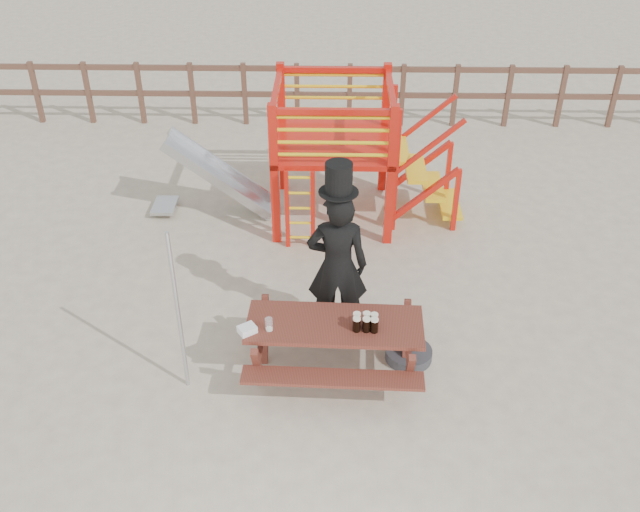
{
  "coord_description": "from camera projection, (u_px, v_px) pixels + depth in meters",
  "views": [
    {
      "loc": [
        0.21,
        -5.94,
        5.62
      ],
      "look_at": [
        0.07,
        0.8,
        1.08
      ],
      "focal_mm": 40.0,
      "sensor_mm": 36.0,
      "label": 1
    }
  ],
  "objects": [
    {
      "name": "paper_bag",
      "position": [
        247.0,
        329.0,
        7.51
      ],
      "size": [
        0.23,
        0.22,
        0.08
      ],
      "primitive_type": "cube",
      "rotation": [
        0.0,
        0.0,
        0.6
      ],
      "color": "white",
      "rests_on": "picnic_table"
    },
    {
      "name": "man_with_hat",
      "position": [
        337.0,
        262.0,
        8.12
      ],
      "size": [
        0.71,
        0.47,
        2.27
      ],
      "rotation": [
        0.0,
        0.0,
        3.14
      ],
      "color": "black",
      "rests_on": "ground"
    },
    {
      "name": "picnic_table",
      "position": [
        334.0,
        342.0,
        7.81
      ],
      "size": [
        1.95,
        1.38,
        0.74
      ],
      "rotation": [
        0.0,
        0.0,
        -0.03
      ],
      "color": "maroon",
      "rests_on": "ground"
    },
    {
      "name": "back_fence",
      "position": [
        323.0,
        88.0,
        13.46
      ],
      "size": [
        15.09,
        0.09,
        1.2
      ],
      "color": "brown",
      "rests_on": "ground"
    },
    {
      "name": "parasol_base",
      "position": [
        409.0,
        354.0,
        8.25
      ],
      "size": [
        0.54,
        0.54,
        0.23
      ],
      "color": "#343438",
      "rests_on": "ground"
    },
    {
      "name": "empty_glasses",
      "position": [
        269.0,
        325.0,
        7.53
      ],
      "size": [
        0.08,
        0.08,
        0.15
      ],
      "color": "silver",
      "rests_on": "picnic_table"
    },
    {
      "name": "playground_fort",
      "position": [
        328.0,
        150.0,
        10.43
      ],
      "size": [
        4.71,
        1.84,
        2.1
      ],
      "color": "red",
      "rests_on": "ground"
    },
    {
      "name": "metal_pole",
      "position": [
        178.0,
        314.0,
        7.37
      ],
      "size": [
        0.04,
        0.04,
        2.0
      ],
      "primitive_type": "cylinder",
      "color": "#B2B2B7",
      "rests_on": "ground"
    },
    {
      "name": "stout_pints",
      "position": [
        366.0,
        322.0,
        7.54
      ],
      "size": [
        0.27,
        0.18,
        0.17
      ],
      "color": "black",
      "rests_on": "picnic_table"
    },
    {
      "name": "ground",
      "position": [
        312.0,
        374.0,
        8.07
      ],
      "size": [
        60.0,
        60.0,
        0.0
      ],
      "primitive_type": "plane",
      "color": "#C5B799",
      "rests_on": "ground"
    }
  ]
}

